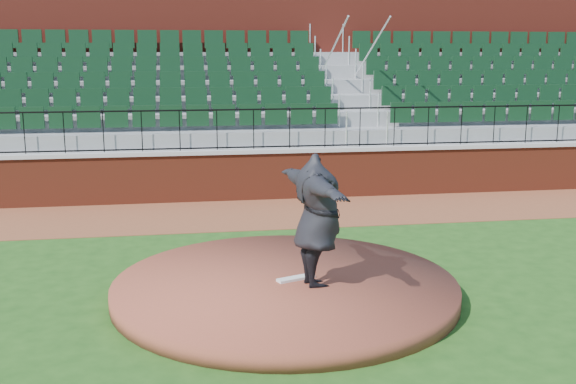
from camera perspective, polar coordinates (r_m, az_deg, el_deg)
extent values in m
plane|color=#1D4714|center=(11.04, 1.24, -8.18)|extent=(90.00, 90.00, 0.00)
cube|color=brown|center=(16.17, -2.18, -1.74)|extent=(34.00, 3.20, 0.01)
cube|color=maroon|center=(17.60, -2.83, 1.33)|extent=(34.00, 0.35, 1.20)
cube|color=#B7B7B7|center=(17.50, -2.85, 3.42)|extent=(34.00, 0.45, 0.10)
cube|color=maroon|center=(22.84, -4.43, 9.10)|extent=(34.00, 0.50, 5.50)
cylinder|color=brown|center=(10.79, -0.24, -7.97)|extent=(5.33, 5.33, 0.25)
cube|color=white|center=(10.78, 0.65, -7.16)|extent=(0.63, 0.36, 0.04)
imported|color=black|center=(10.26, 2.42, -2.37)|extent=(1.06, 2.56, 2.02)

